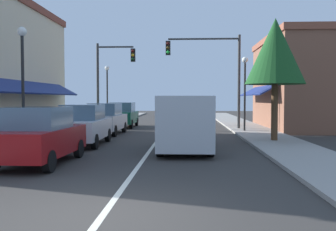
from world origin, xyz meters
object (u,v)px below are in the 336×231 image
at_px(van_in_lane, 185,121).
at_px(street_lamp_left_far, 107,85).
at_px(traffic_signal_left_corner, 110,73).
at_px(street_lamp_left_near, 23,67).
at_px(tree_right_near, 275,52).
at_px(parked_car_far_left, 123,115).
at_px(street_lamp_right_mid, 245,81).
at_px(parked_car_nearest_left, 40,136).
at_px(parked_car_third_left, 106,119).
at_px(parked_car_second_left, 84,125).
at_px(traffic_signal_mast_arm, 215,66).

relative_size(van_in_lane, street_lamp_left_far, 1.11).
height_order(traffic_signal_left_corner, street_lamp_left_far, traffic_signal_left_corner).
distance_m(street_lamp_left_near, tree_right_near, 10.93).
distance_m(parked_car_far_left, street_lamp_right_mid, 9.17).
xyz_separation_m(parked_car_nearest_left, tree_right_near, (8.53, 6.22, 3.28)).
relative_size(parked_car_third_left, traffic_signal_left_corner, 0.70).
bearing_deg(traffic_signal_left_corner, van_in_lane, -65.14).
bearing_deg(street_lamp_left_far, parked_car_third_left, -78.65).
bearing_deg(parked_car_second_left, tree_right_near, 8.26).
xyz_separation_m(street_lamp_left_near, street_lamp_right_mid, (9.91, 8.22, -0.18)).
height_order(traffic_signal_mast_arm, tree_right_near, traffic_signal_mast_arm).
bearing_deg(traffic_signal_mast_arm, parked_car_far_left, 162.47).
xyz_separation_m(parked_car_third_left, van_in_lane, (4.55, -6.50, 0.27)).
bearing_deg(van_in_lane, parked_car_nearest_left, -142.87).
xyz_separation_m(street_lamp_left_far, tree_right_near, (10.41, -12.54, 1.00)).
height_order(parked_car_far_left, van_in_lane, van_in_lane).
height_order(traffic_signal_left_corner, street_lamp_left_near, traffic_signal_left_corner).
distance_m(parked_car_far_left, van_in_lane, 12.85).
distance_m(parked_car_nearest_left, street_lamp_right_mid, 14.16).
height_order(parked_car_far_left, street_lamp_left_near, street_lamp_left_near).
relative_size(parked_car_second_left, traffic_signal_left_corner, 0.70).
bearing_deg(traffic_signal_mast_arm, tree_right_near, -72.66).
height_order(street_lamp_left_far, tree_right_near, tree_right_near).
bearing_deg(street_lamp_left_far, van_in_lane, -67.63).
bearing_deg(parked_car_third_left, traffic_signal_mast_arm, 30.46).
bearing_deg(parked_car_third_left, parked_car_second_left, -87.15).
bearing_deg(parked_car_nearest_left, street_lamp_left_near, 121.41).
xyz_separation_m(parked_car_second_left, traffic_signal_mast_arm, (6.27, 8.54, 3.28)).
height_order(parked_car_third_left, tree_right_near, tree_right_near).
bearing_deg(traffic_signal_left_corner, street_lamp_left_near, -95.32).
height_order(parked_car_second_left, parked_car_far_left, same).
bearing_deg(parked_car_third_left, street_lamp_left_near, -104.25).
bearing_deg(street_lamp_left_near, traffic_signal_mast_arm, 50.78).
distance_m(parked_car_far_left, traffic_signal_left_corner, 3.12).
bearing_deg(parked_car_second_left, van_in_lane, -19.44).
bearing_deg(traffic_signal_left_corner, parked_car_second_left, -84.89).
distance_m(parked_car_third_left, street_lamp_left_far, 9.36).
bearing_deg(traffic_signal_left_corner, parked_car_far_left, 32.20).
distance_m(street_lamp_right_mid, street_lamp_left_far, 12.23).
relative_size(parked_car_nearest_left, street_lamp_left_far, 0.88).
xyz_separation_m(van_in_lane, street_lamp_left_far, (-6.34, 15.40, 2.01)).
bearing_deg(van_in_lane, traffic_signal_mast_arm, 79.83).
xyz_separation_m(parked_car_second_left, traffic_signal_left_corner, (-0.90, 10.03, 2.96)).
distance_m(parked_car_second_left, parked_car_third_left, 5.02).
relative_size(traffic_signal_mast_arm, street_lamp_left_far, 1.32).
xyz_separation_m(parked_car_far_left, tree_right_near, (8.58, -9.17, 3.28)).
relative_size(parked_car_second_left, street_lamp_right_mid, 0.91).
xyz_separation_m(parked_car_far_left, street_lamp_left_far, (-1.83, 3.37, 2.27)).
height_order(parked_car_second_left, tree_right_near, tree_right_near).
distance_m(van_in_lane, street_lamp_left_near, 6.75).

